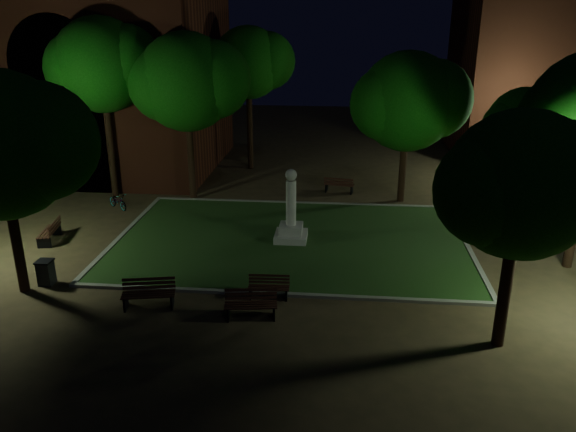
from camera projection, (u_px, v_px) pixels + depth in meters
name	position (u px, v px, depth m)	size (l,w,h in m)	color
ground	(286.00, 260.00, 22.86)	(80.00, 80.00, 0.00)	#443520
lawn	(291.00, 240.00, 24.71)	(15.00, 10.00, 0.08)	#234319
lawn_kerb	(291.00, 240.00, 24.71)	(15.40, 10.40, 0.12)	slate
monument	(291.00, 221.00, 24.40)	(1.40, 1.40, 3.20)	#ADA89E
building_main	(53.00, 49.00, 34.66)	(20.00, 12.00, 15.00)	#491E12
tree_west	(2.00, 145.00, 18.49)	(6.16, 5.03, 7.88)	black
tree_north_wl	(189.00, 82.00, 28.20)	(6.11, 4.99, 8.69)	black
tree_north_er	(410.00, 102.00, 28.20)	(6.18, 5.04, 7.79)	black
tree_ne	(526.00, 125.00, 26.62)	(4.40, 3.59, 6.25)	black
tree_se	(524.00, 185.00, 15.31)	(5.13, 4.19, 7.15)	black
tree_nw	(103.00, 65.00, 28.51)	(5.94, 4.85, 9.40)	black
tree_far_north	(250.00, 63.00, 33.99)	(5.37, 4.38, 8.81)	black
lamppost_nw	(103.00, 139.00, 31.17)	(1.18, 0.28, 4.06)	black
lamppost_ne	(522.00, 135.00, 31.37)	(1.18, 0.28, 4.32)	black
bench_near_left	(269.00, 287.00, 19.74)	(1.47, 0.57, 0.79)	black
bench_near_right	(251.00, 305.00, 18.43)	(1.78, 0.83, 0.94)	black
bench_west_near	(149.00, 294.00, 19.10)	(1.87, 0.95, 0.98)	black
bench_left_side	(50.00, 232.00, 24.55)	(0.89, 1.78, 0.94)	black
bench_right_side	(484.00, 227.00, 25.28)	(1.01, 1.59, 0.82)	black
bench_far_side	(339.00, 185.00, 31.22)	(1.72, 0.87, 0.90)	black
trash_bin	(46.00, 272.00, 20.66)	(0.56, 0.56, 0.95)	black
bicycle	(118.00, 201.00, 28.68)	(0.54, 1.56, 0.82)	black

